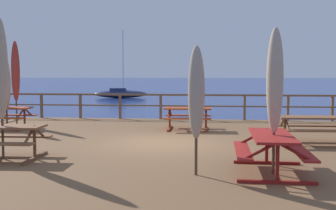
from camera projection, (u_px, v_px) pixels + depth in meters
ground_plane at (164, 170)px, 11.82m from camera, size 600.00×600.00×0.00m
wooden_deck at (164, 156)px, 11.79m from camera, size 16.39×12.61×0.78m
railing_waterside_far at (181, 102)px, 17.80m from camera, size 16.19×0.10×1.09m
picnic_table_mid_centre at (188, 114)px, 14.54m from camera, size 1.66×1.43×0.78m
picnic_table_back_left at (7, 113)px, 14.73m from camera, size 1.70×1.42×0.78m
picnic_table_mid_left at (317, 124)px, 11.51m from camera, size 2.14×1.47×0.78m
picnic_table_mid_right at (6, 135)px, 9.47m from camera, size 1.74×1.47×0.78m
picnic_table_back_right at (272, 145)px, 8.10m from camera, size 1.43×2.03×0.78m
patio_umbrella_tall_mid_right at (15, 72)px, 15.79m from camera, size 0.32×0.32×3.20m
patio_umbrella_short_back at (6, 84)px, 14.69m from camera, size 0.32×0.32×2.52m
patio_umbrella_short_front at (196, 93)px, 7.87m from camera, size 0.32×0.32×2.49m
patio_umbrella_tall_back_left at (1, 70)px, 9.36m from camera, size 0.32×0.32×3.20m
patio_umbrella_tall_mid_left at (275, 81)px, 7.93m from camera, size 0.32×0.32×2.83m
sailboat_distant at (120, 93)px, 47.56m from camera, size 6.16×2.40×7.72m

